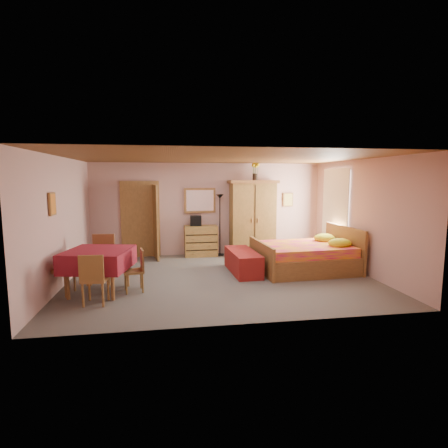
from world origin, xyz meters
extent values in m
plane|color=#655E59|center=(0.00, 0.00, 0.00)|extent=(6.50, 6.50, 0.00)
plane|color=brown|center=(0.00, 0.00, 2.60)|extent=(6.50, 6.50, 0.00)
cube|color=tan|center=(0.00, 2.50, 1.30)|extent=(6.50, 0.10, 2.60)
cube|color=tan|center=(0.00, -2.50, 1.30)|extent=(6.50, 0.10, 2.60)
cube|color=tan|center=(-3.25, 0.00, 1.30)|extent=(0.10, 5.00, 2.60)
cube|color=tan|center=(3.25, 0.00, 1.30)|extent=(0.10, 5.00, 2.60)
cube|color=#9E6B35|center=(-1.90, 2.47, 1.02)|extent=(1.06, 0.12, 2.15)
cube|color=white|center=(3.21, 1.20, 1.45)|extent=(0.08, 1.40, 1.95)
cube|color=orange|center=(-3.22, -0.60, 1.70)|extent=(0.04, 0.32, 0.42)
cube|color=#D8BF59|center=(2.35, 2.47, 1.55)|extent=(0.30, 0.04, 0.40)
cube|color=olive|center=(-0.25, 2.26, 0.43)|extent=(0.91, 0.46, 0.86)
cube|color=white|center=(-0.25, 2.47, 1.55)|extent=(0.89, 0.11, 0.71)
cube|color=black|center=(-0.38, 2.29, 1.00)|extent=(0.31, 0.23, 0.28)
cube|color=black|center=(0.30, 2.28, 0.86)|extent=(0.22, 0.22, 1.73)
cube|color=olive|center=(1.21, 2.18, 1.06)|extent=(1.35, 0.70, 2.12)
cube|color=yellow|center=(1.28, 2.21, 2.37)|extent=(0.21, 0.21, 0.51)
cube|color=#E21668|center=(2.02, 0.33, 0.51)|extent=(2.30, 1.85, 1.02)
cube|color=maroon|center=(0.55, 0.37, 0.25)|extent=(0.63, 1.53, 0.50)
cube|color=maroon|center=(-2.45, -0.63, 0.41)|extent=(1.34, 1.34, 0.83)
cube|color=#A16B36|center=(-2.39, -1.25, 0.45)|extent=(0.45, 0.45, 0.90)
cube|color=#A86E39|center=(-2.52, 0.03, 0.50)|extent=(0.49, 0.49, 1.00)
cube|color=#AF703B|center=(-3.15, -0.62, 0.49)|extent=(0.52, 0.52, 0.99)
cube|color=olive|center=(-1.81, -0.67, 0.41)|extent=(0.43, 0.43, 0.82)
camera|label=1|loc=(-1.11, -7.37, 2.15)|focal=28.00mm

